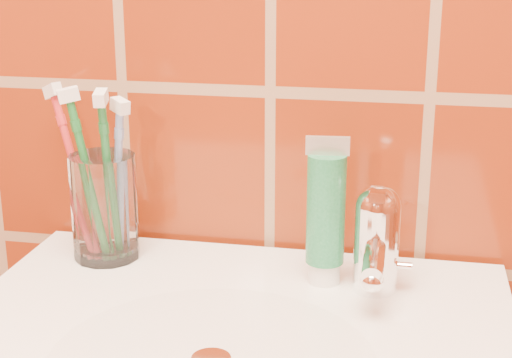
# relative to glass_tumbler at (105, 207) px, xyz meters

# --- Properties ---
(glass_tumbler) EXTENTS (0.09, 0.09, 0.13)m
(glass_tumbler) POSITION_rel_glass_tumbler_xyz_m (0.00, 0.00, 0.00)
(glass_tumbler) COLOR white
(glass_tumbler) RESTS_ON pedestal_sink
(toothpaste_tube) EXTENTS (0.05, 0.04, 0.17)m
(toothpaste_tube) POSITION_rel_glass_tumbler_xyz_m (0.26, -0.02, 0.01)
(toothpaste_tube) COLOR white
(toothpaste_tube) RESTS_ON pedestal_sink
(faucet) EXTENTS (0.05, 0.11, 0.12)m
(faucet) POSITION_rel_glass_tumbler_xyz_m (0.32, -0.03, 0.00)
(faucet) COLOR white
(faucet) RESTS_ON pedestal_sink
(toothbrush_0) EXTENTS (0.16, 0.15, 0.22)m
(toothbrush_0) POSITION_rel_glass_tumbler_xyz_m (-0.04, 0.01, 0.04)
(toothbrush_0) COLOR red
(toothbrush_0) RESTS_ON glass_tumbler
(toothbrush_1) EXTENTS (0.09, 0.08, 0.21)m
(toothbrush_1) POSITION_rel_glass_tumbler_xyz_m (0.02, -0.00, 0.03)
(toothbrush_1) COLOR #7D9DDE
(toothbrush_1) RESTS_ON glass_tumbler
(toothbrush_2) EXTENTS (0.05, 0.10, 0.22)m
(toothbrush_2) POSITION_rel_glass_tumbler_xyz_m (0.01, -0.02, 0.04)
(toothbrush_2) COLOR #1B682F
(toothbrush_2) RESTS_ON glass_tumbler
(toothbrush_3) EXTENTS (0.09, 0.08, 0.22)m
(toothbrush_3) POSITION_rel_glass_tumbler_xyz_m (-0.01, -0.02, 0.04)
(toothbrush_3) COLOR #1D6C2E
(toothbrush_3) RESTS_ON glass_tumbler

